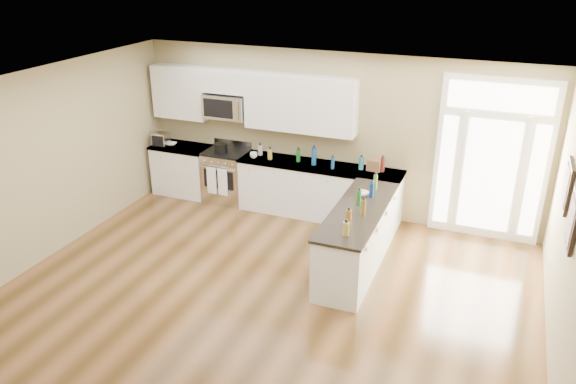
{
  "coord_description": "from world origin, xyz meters",
  "views": [
    {
      "loc": [
        2.65,
        -4.79,
        4.29
      ],
      "look_at": [
        -0.06,
        2.0,
        1.13
      ],
      "focal_mm": 35.0,
      "sensor_mm": 36.0,
      "label": 1
    }
  ],
  "objects_px": {
    "stockpot": "(221,147)",
    "peninsula_cabinet": "(357,240)",
    "kitchen_range": "(227,176)",
    "toaster_oven": "(161,139)"
  },
  "relations": [
    {
      "from": "stockpot",
      "to": "peninsula_cabinet",
      "type": "bearing_deg",
      "value": -25.22
    },
    {
      "from": "kitchen_range",
      "to": "toaster_oven",
      "type": "relative_size",
      "value": 3.76
    },
    {
      "from": "peninsula_cabinet",
      "to": "toaster_oven",
      "type": "bearing_deg",
      "value": 162.15
    },
    {
      "from": "stockpot",
      "to": "toaster_oven",
      "type": "height_order",
      "value": "toaster_oven"
    },
    {
      "from": "peninsula_cabinet",
      "to": "stockpot",
      "type": "relative_size",
      "value": 9.72
    },
    {
      "from": "peninsula_cabinet",
      "to": "kitchen_range",
      "type": "height_order",
      "value": "kitchen_range"
    },
    {
      "from": "peninsula_cabinet",
      "to": "kitchen_range",
      "type": "distance_m",
      "value": 3.21
    },
    {
      "from": "peninsula_cabinet",
      "to": "stockpot",
      "type": "xyz_separation_m",
      "value": [
        -2.92,
        1.38,
        0.61
      ]
    },
    {
      "from": "stockpot",
      "to": "toaster_oven",
      "type": "relative_size",
      "value": 0.83
    },
    {
      "from": "kitchen_range",
      "to": "stockpot",
      "type": "height_order",
      "value": "stockpot"
    }
  ]
}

